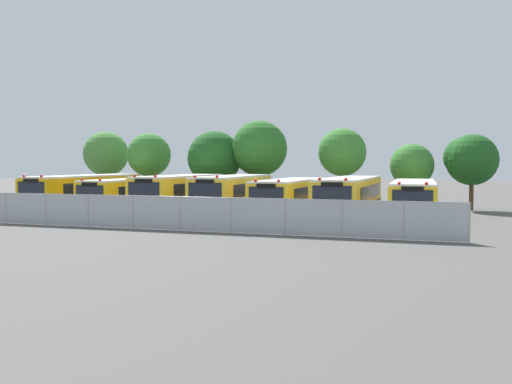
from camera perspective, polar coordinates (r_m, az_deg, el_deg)
The scene contains 16 objects.
ground_plane at distance 35.99m, azimuth -2.25°, elevation -2.51°, with size 160.00×160.00×0.00m, color #514F4C.
school_bus_0 at distance 41.09m, azimuth -17.33°, elevation 0.06°, with size 2.52×11.35×2.74m.
school_bus_1 at distance 38.95m, azimuth -12.94°, elevation -0.20°, with size 2.69×9.44×2.52m.
school_bus_2 at distance 37.14m, azimuth -7.84°, elevation -0.10°, with size 2.56×10.12×2.78m.
school_bus_3 at distance 35.68m, azimuth -2.36°, elevation -0.19°, with size 2.76×10.31×2.79m.
school_bus_4 at distance 34.63m, azimuth 3.58°, elevation -0.47°, with size 2.70×10.03×2.58m.
school_bus_5 at distance 33.96m, azimuth 9.71°, elevation -0.46°, with size 2.83×11.00×2.72m.
school_bus_6 at distance 33.78m, azimuth 16.10°, elevation -0.71°, with size 2.68×10.95×2.54m.
tree_0 at distance 51.45m, azimuth -15.25°, elevation 3.91°, with size 4.04×4.04×6.32m.
tree_1 at distance 47.93m, azimuth -11.11°, elevation 3.77°, with size 3.73×3.73×6.04m.
tree_2 at distance 44.61m, azimuth -4.23°, elevation 3.56°, with size 4.39×4.39×6.08m.
tree_3 at distance 43.67m, azimuth 0.46°, elevation 4.53°, with size 4.44×4.44×6.85m.
tree_4 at distance 43.16m, azimuth 8.99°, elevation 4.13°, with size 3.73×3.73×6.17m.
tree_5 at distance 42.42m, azimuth 15.93°, elevation 2.68°, with size 3.23×3.23×4.92m.
tree_6 at distance 42.94m, azimuth 21.33°, elevation 3.22°, with size 3.88×3.74×5.58m.
chainlink_fence at distance 28.35m, azimuth -7.86°, elevation -2.16°, with size 27.77×0.07×1.78m.
Camera 1 is at (12.40, -33.60, 3.48)m, focal length 38.41 mm.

